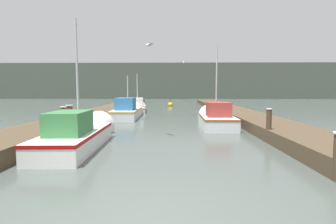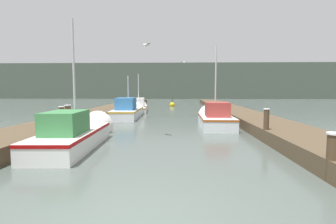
# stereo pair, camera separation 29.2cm
# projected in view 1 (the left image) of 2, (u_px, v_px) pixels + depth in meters

# --- Properties ---
(ground_plane) EXTENTS (200.00, 200.00, 0.00)m
(ground_plane) POSITION_uv_depth(u_px,v_px,m) (148.00, 223.00, 4.11)
(ground_plane) COLOR #47514C
(dock_left) EXTENTS (2.41, 40.00, 0.51)m
(dock_left) POSITION_uv_depth(u_px,v_px,m) (100.00, 113.00, 20.13)
(dock_left) COLOR #4C3D2B
(dock_left) RESTS_ON ground_plane
(dock_right) EXTENTS (2.41, 40.00, 0.51)m
(dock_right) POSITION_uv_depth(u_px,v_px,m) (237.00, 113.00, 19.91)
(dock_right) COLOR #4C3D2B
(dock_right) RESTS_ON ground_plane
(distant_shore_ridge) EXTENTS (120.00, 16.00, 7.71)m
(distant_shore_ridge) POSITION_uv_depth(u_px,v_px,m) (172.00, 82.00, 63.85)
(distant_shore_ridge) COLOR #424C42
(distant_shore_ridge) RESTS_ON ground_plane
(fishing_boat_0) EXTENTS (1.76, 5.83, 4.98)m
(fishing_boat_0) POSITION_uv_depth(u_px,v_px,m) (81.00, 133.00, 9.78)
(fishing_boat_0) COLOR silver
(fishing_boat_0) RESTS_ON ground_plane
(fishing_boat_1) EXTENTS (1.74, 4.92, 4.92)m
(fishing_boat_1) POSITION_uv_depth(u_px,v_px,m) (215.00, 118.00, 14.90)
(fishing_boat_1) COLOR silver
(fishing_boat_1) RESTS_ON ground_plane
(fishing_boat_2) EXTENTS (1.82, 6.31, 3.55)m
(fishing_boat_2) POSITION_uv_depth(u_px,v_px,m) (128.00, 111.00, 19.74)
(fishing_boat_2) COLOR silver
(fishing_boat_2) RESTS_ON ground_plane
(fishing_boat_3) EXTENTS (1.99, 5.87, 3.97)m
(fishing_boat_3) POSITION_uv_depth(u_px,v_px,m) (138.00, 107.00, 24.72)
(fishing_boat_3) COLOR silver
(fishing_boat_3) RESTS_ON ground_plane
(mooring_piling_1) EXTENTS (0.24, 0.24, 1.34)m
(mooring_piling_1) POSITION_uv_depth(u_px,v_px,m) (269.00, 125.00, 10.26)
(mooring_piling_1) COLOR #473523
(mooring_piling_1) RESTS_ON ground_plane
(mooring_piling_2) EXTENTS (0.25, 0.25, 1.37)m
(mooring_piling_2) POSITION_uv_depth(u_px,v_px,m) (64.00, 122.00, 11.01)
(mooring_piling_2) COLOR #473523
(mooring_piling_2) RESTS_ON ground_plane
(mooring_piling_3) EXTENTS (0.29, 0.29, 1.40)m
(mooring_piling_3) POSITION_uv_depth(u_px,v_px,m) (70.00, 121.00, 11.51)
(mooring_piling_3) COLOR #473523
(mooring_piling_3) RESTS_ON ground_plane
(channel_buoy) EXTENTS (0.64, 0.64, 1.14)m
(channel_buoy) POSITION_uv_depth(u_px,v_px,m) (170.00, 105.00, 31.92)
(channel_buoy) COLOR gold
(channel_buoy) RESTS_ON ground_plane
(seagull_lead) EXTENTS (0.52, 0.40, 0.12)m
(seagull_lead) POSITION_uv_depth(u_px,v_px,m) (183.00, 62.00, 19.76)
(seagull_lead) COLOR white
(seagull_1) EXTENTS (0.43, 0.51, 0.12)m
(seagull_1) POSITION_uv_depth(u_px,v_px,m) (149.00, 45.00, 10.80)
(seagull_1) COLOR white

